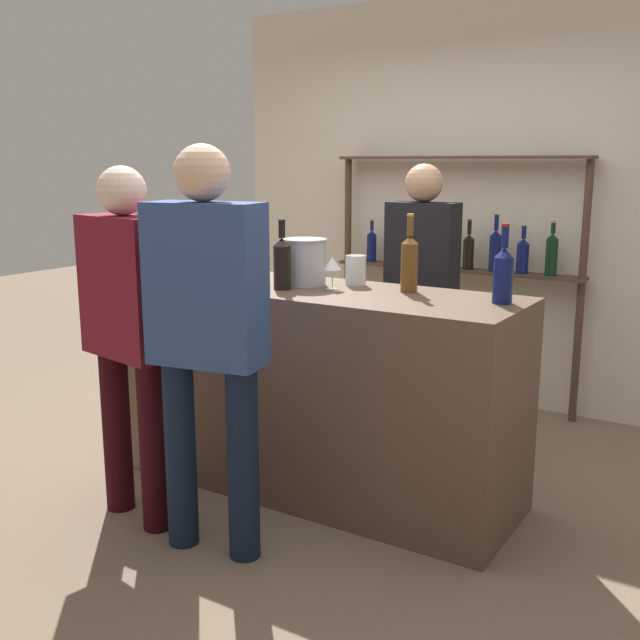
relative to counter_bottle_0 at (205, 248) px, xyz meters
The scene contains 14 objects.
ground_plane 1.46m from the counter_bottle_0, ahead, with size 16.00×16.00×0.00m, color #7A6651.
bar_counter 1.07m from the counter_bottle_0, ahead, with size 2.04×0.69×1.06m, color brown.
back_wall 2.04m from the counter_bottle_0, 66.06° to the left, with size 3.64×0.12×2.80m, color beige.
back_shelf 1.88m from the counter_bottle_0, 63.23° to the left, with size 1.78×0.18×1.72m.
counter_bottle_0 is the anchor object (origin of this frame).
counter_bottle_1 0.70m from the counter_bottle_0, 16.83° to the right, with size 0.09×0.09×0.35m.
counter_bottle_2 1.24m from the counter_bottle_0, ahead, with size 0.08×0.08×0.38m.
counter_bottle_3 1.72m from the counter_bottle_0, ahead, with size 0.09×0.09×0.35m.
wine_glass 0.88m from the counter_bottle_0, ahead, with size 0.09×0.09×0.16m.
ice_bucket 0.69m from the counter_bottle_0, ahead, with size 0.23×0.23×0.24m.
cork_jar 0.92m from the counter_bottle_0, ahead, with size 0.11×0.11×0.15m.
customer_center 1.18m from the counter_bottle_0, 49.13° to the right, with size 0.51×0.29×1.75m.
server_behind_counter 1.28m from the counter_bottle_0, 40.12° to the left, with size 0.41×0.22×1.67m.
customer_left 0.91m from the counter_bottle_0, 72.83° to the right, with size 0.52×0.30×1.67m.
Camera 1 is at (1.96, -3.11, 1.68)m, focal length 42.00 mm.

